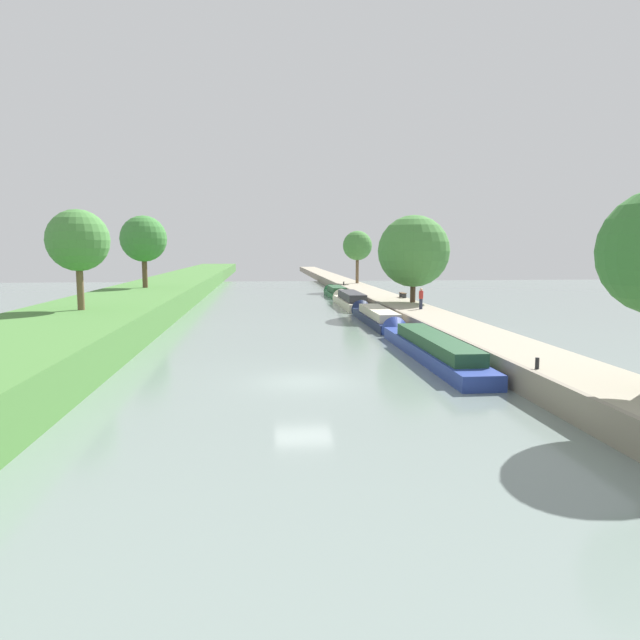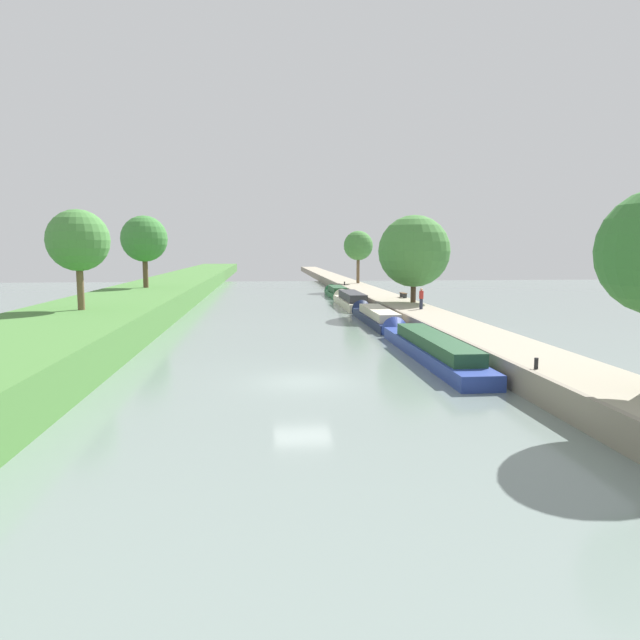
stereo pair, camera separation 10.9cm
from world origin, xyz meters
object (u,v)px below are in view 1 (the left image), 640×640
at_px(narrowboat_cream, 350,300).
at_px(park_bench, 403,294).
at_px(narrowboat_green, 335,292).
at_px(narrowboat_blue, 428,346).
at_px(mooring_bollard_far, 344,283).
at_px(narrowboat_navy, 375,316).
at_px(person_walking, 421,298).
at_px(mooring_bollard_near, 537,363).

xyz_separation_m(narrowboat_cream, park_bench, (4.78, -2.99, 0.82)).
bearing_deg(narrowboat_cream, narrowboat_green, 89.30).
bearing_deg(narrowboat_blue, mooring_bollard_far, 87.68).
relative_size(narrowboat_blue, narrowboat_navy, 1.20).
bearing_deg(mooring_bollard_far, person_walking, -86.88).
xyz_separation_m(mooring_bollard_far, park_bench, (2.93, -20.16, 0.12)).
distance_m(narrowboat_green, park_bench, 16.41).
xyz_separation_m(narrowboat_cream, person_walking, (3.53, -13.82, 1.35)).
relative_size(narrowboat_blue, narrowboat_cream, 1.24).
relative_size(narrowboat_cream, park_bench, 8.56).
relative_size(narrowboat_cream, mooring_bollard_near, 28.54).
height_order(narrowboat_blue, mooring_bollard_near, mooring_bollard_near).
bearing_deg(person_walking, mooring_bollard_far, 93.12).
relative_size(narrowboat_cream, person_walking, 7.74).
distance_m(narrowboat_green, person_walking, 26.80).
bearing_deg(narrowboat_green, mooring_bollard_far, 69.19).
relative_size(person_walking, park_bench, 1.11).
xyz_separation_m(narrowboat_navy, mooring_bollard_near, (1.80, -23.51, 0.83)).
xyz_separation_m(narrowboat_navy, narrowboat_cream, (-0.05, 12.94, 0.13)).
height_order(narrowboat_blue, narrowboat_navy, narrowboat_blue).
relative_size(narrowboat_navy, narrowboat_cream, 1.04).
relative_size(narrowboat_cream, mooring_bollard_far, 28.54).
distance_m(person_walking, mooring_bollard_near, 22.70).
bearing_deg(narrowboat_cream, mooring_bollard_far, 83.87).
relative_size(narrowboat_navy, mooring_bollard_far, 29.65).
bearing_deg(narrowboat_blue, mooring_bollard_near, -78.21).
height_order(narrowboat_navy, park_bench, park_bench).
height_order(mooring_bollard_near, park_bench, park_bench).
bearing_deg(person_walking, narrowboat_navy, 165.89).
distance_m(narrowboat_navy, mooring_bollard_far, 30.18).
relative_size(narrowboat_green, mooring_bollard_far, 22.96).
relative_size(narrowboat_blue, person_walking, 9.61).
bearing_deg(narrowboat_navy, park_bench, 64.57).
height_order(narrowboat_navy, mooring_bollard_near, mooring_bollard_near).
relative_size(narrowboat_green, person_walking, 6.22).
distance_m(narrowboat_blue, mooring_bollard_far, 44.95).
bearing_deg(mooring_bollard_near, narrowboat_navy, 94.37).
distance_m(narrowboat_navy, mooring_bollard_near, 23.59).
height_order(person_walking, mooring_bollard_far, person_walking).
xyz_separation_m(narrowboat_cream, mooring_bollard_near, (1.84, -36.45, 0.70)).
bearing_deg(person_walking, narrowboat_green, 97.25).
bearing_deg(narrowboat_cream, person_walking, -75.66).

